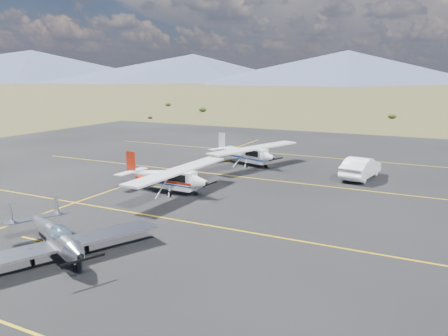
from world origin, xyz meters
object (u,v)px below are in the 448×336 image
Objects in this scene: aircraft_cessna at (166,176)px; aircraft_plain at (246,152)px; sedan at (361,168)px; aircraft_low_wing at (56,236)px.

aircraft_plain is at bearing 86.77° from aircraft_cessna.
sedan is at bearing 14.71° from aircraft_plain.
aircraft_plain is (1.07, 10.87, 0.01)m from aircraft_cessna.
aircraft_cessna is 1.00× the size of aircraft_plain.
sedan is at bearing 90.91° from aircraft_low_wing.
aircraft_plain reaches higher than aircraft_low_wing.
aircraft_cessna reaches higher than sedan.
aircraft_plain reaches higher than sedan.
aircraft_low_wing is 1.69× the size of sedan.
aircraft_cessna is 14.88m from sedan.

